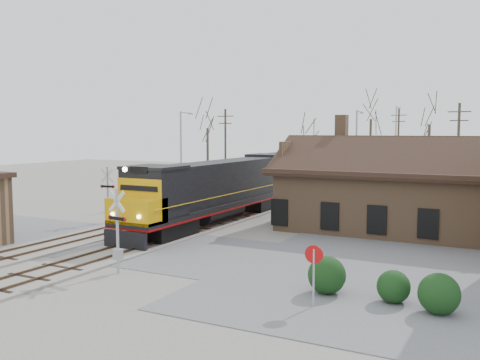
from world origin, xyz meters
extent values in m
plane|color=gray|center=(0.00, 0.00, 0.00)|extent=(140.00, 140.00, 0.00)
cube|color=#5C5C61|center=(0.00, 0.00, 0.01)|extent=(60.00, 9.00, 0.03)
cube|color=#5C5C61|center=(18.00, 4.00, 0.02)|extent=(22.00, 26.00, 0.03)
cube|color=gray|center=(0.00, 15.00, 0.06)|extent=(3.40, 90.00, 0.12)
cube|color=#473323|center=(-0.72, 15.00, 0.17)|extent=(0.08, 90.00, 0.14)
cube|color=#473323|center=(0.72, 15.00, 0.17)|extent=(0.08, 90.00, 0.14)
cube|color=gray|center=(-4.50, 15.00, 0.06)|extent=(3.40, 90.00, 0.12)
cube|color=#473323|center=(-5.22, 15.00, 0.17)|extent=(0.08, 90.00, 0.14)
cube|color=#473323|center=(-3.78, 15.00, 0.17)|extent=(0.08, 90.00, 0.14)
cube|color=#896647|center=(12.00, 12.00, 2.00)|extent=(14.00, 8.00, 4.00)
cube|color=black|center=(12.00, 12.00, 4.10)|extent=(15.20, 9.20, 0.30)
cube|color=black|center=(12.00, 9.70, 5.10)|extent=(15.00, 4.71, 2.66)
cube|color=black|center=(12.00, 14.30, 5.10)|extent=(15.00, 4.71, 2.66)
cube|color=#896647|center=(8.00, 13.50, 6.80)|extent=(0.80, 0.80, 2.20)
cube|color=black|center=(0.00, 2.51, 0.57)|extent=(2.61, 4.18, 1.04)
cube|color=black|center=(0.00, 16.09, 0.57)|extent=(2.61, 4.18, 1.04)
cube|color=black|center=(0.00, 9.30, 1.41)|extent=(3.13, 20.90, 0.37)
cube|color=maroon|center=(0.00, 9.30, 1.18)|extent=(3.15, 20.90, 0.13)
cube|color=black|center=(0.00, 10.61, 3.03)|extent=(2.72, 15.15, 2.93)
cube|color=black|center=(0.00, 1.57, 3.03)|extent=(3.13, 2.93, 2.93)
cube|color=#E1A50B|center=(0.00, -0.21, 2.14)|extent=(3.13, 1.88, 1.46)
cube|color=black|center=(0.00, -1.25, 0.57)|extent=(2.93, 0.25, 1.04)
cylinder|color=#FFF2CC|center=(0.00, -1.17, 4.60)|extent=(0.29, 0.10, 0.29)
cube|color=black|center=(0.00, 23.91, 0.57)|extent=(2.61, 4.18, 1.04)
cube|color=black|center=(0.00, 37.49, 0.57)|extent=(2.61, 4.18, 1.04)
cube|color=black|center=(0.00, 30.70, 1.41)|extent=(3.13, 20.90, 0.37)
cube|color=maroon|center=(0.00, 30.70, 1.18)|extent=(3.15, 20.90, 0.13)
cube|color=black|center=(0.00, 32.01, 3.03)|extent=(2.72, 15.15, 2.93)
cube|color=black|center=(0.00, 22.97, 3.03)|extent=(3.13, 2.93, 2.93)
cube|color=black|center=(0.00, 21.19, 2.14)|extent=(3.13, 1.88, 1.46)
cube|color=black|center=(0.00, 20.15, 0.57)|extent=(2.93, 0.25, 1.04)
cylinder|color=#A5A8AD|center=(2.88, -5.24, 2.03)|extent=(0.14, 0.14, 4.06)
cube|color=silver|center=(2.88, -5.24, 3.45)|extent=(1.06, 0.16, 1.06)
cube|color=silver|center=(2.88, -5.24, 3.45)|extent=(1.06, 0.16, 1.06)
cube|color=black|center=(2.88, -5.24, 2.64)|extent=(0.92, 0.25, 0.15)
cylinder|color=#B20C0C|center=(2.43, -5.19, 2.64)|extent=(0.25, 0.11, 0.24)
cylinder|color=#B20C0C|center=(3.33, -5.30, 2.64)|extent=(0.25, 0.11, 0.24)
cube|color=#A5A8AD|center=(2.88, -5.24, 0.91)|extent=(0.41, 0.30, 0.51)
cylinder|color=#A5A8AD|center=(-7.08, 5.36, 2.06)|extent=(0.14, 0.14, 4.11)
cube|color=silver|center=(-7.08, 5.36, 3.50)|extent=(1.06, 0.24, 1.08)
cube|color=silver|center=(-7.08, 5.36, 3.50)|extent=(1.06, 0.24, 1.08)
cube|color=black|center=(-7.08, 5.36, 2.67)|extent=(0.94, 0.32, 0.15)
cylinder|color=#B20C0C|center=(-6.63, 5.45, 2.67)|extent=(0.26, 0.13, 0.25)
cylinder|color=#B20C0C|center=(-7.54, 5.27, 2.67)|extent=(0.26, 0.13, 0.25)
cube|color=#A5A8AD|center=(-7.08, 5.36, 0.93)|extent=(0.41, 0.31, 0.51)
cylinder|color=#A5A8AD|center=(12.81, -5.63, 1.14)|extent=(0.08, 0.08, 2.28)
cylinder|color=#B20C0C|center=(12.81, -5.63, 2.07)|extent=(0.73, 0.06, 0.73)
sphere|color=black|center=(12.71, -3.74, 0.79)|extent=(1.58, 1.58, 1.58)
sphere|color=black|center=(15.41, -3.67, 0.65)|extent=(1.31, 1.31, 1.31)
sphere|color=black|center=(17.17, -4.21, 0.77)|extent=(1.54, 1.54, 1.54)
cylinder|color=#A5A8AD|center=(-8.57, 17.21, 4.27)|extent=(0.18, 0.18, 8.55)
cylinder|color=#A5A8AD|center=(-8.57, 18.11, 8.45)|extent=(0.12, 1.80, 0.12)
cube|color=#A5A8AD|center=(-8.57, 18.91, 8.35)|extent=(0.25, 0.50, 0.12)
cylinder|color=#A5A8AD|center=(6.53, 22.89, 4.29)|extent=(0.18, 0.18, 8.58)
cylinder|color=#A5A8AD|center=(6.53, 23.79, 8.48)|extent=(0.12, 1.80, 0.12)
cube|color=#A5A8AD|center=(6.53, 24.59, 8.38)|extent=(0.25, 0.50, 0.12)
cylinder|color=#A5A8AD|center=(7.01, 37.71, 4.76)|extent=(0.18, 0.18, 9.52)
cylinder|color=#A5A8AD|center=(7.01, 38.61, 9.42)|extent=(0.12, 1.80, 0.12)
cube|color=#A5A8AD|center=(7.01, 39.41, 9.32)|extent=(0.25, 0.50, 0.12)
cylinder|color=#382D23|center=(-9.47, 27.37, 4.57)|extent=(0.24, 0.24, 9.13)
cube|color=#382D23|center=(-9.47, 27.37, 8.33)|extent=(2.00, 0.10, 0.10)
cube|color=#382D23|center=(-9.47, 27.37, 7.53)|extent=(1.60, 0.10, 0.10)
cylinder|color=#382D23|center=(5.78, 45.50, 4.75)|extent=(0.24, 0.24, 9.49)
cube|color=#382D23|center=(5.78, 45.50, 8.69)|extent=(2.00, 0.10, 0.10)
cube|color=#382D23|center=(5.78, 45.50, 7.89)|extent=(1.60, 0.10, 0.10)
cylinder|color=#382D23|center=(14.60, 27.94, 4.63)|extent=(0.24, 0.24, 9.26)
cube|color=#382D23|center=(14.60, 27.94, 8.46)|extent=(2.00, 0.10, 0.10)
cube|color=#382D23|center=(14.60, 27.94, 7.66)|extent=(1.60, 0.10, 0.10)
cylinder|color=#382D23|center=(-15.41, 33.41, 3.53)|extent=(0.32, 0.32, 7.06)
cylinder|color=#382D23|center=(-3.48, 37.22, 2.74)|extent=(0.32, 0.32, 5.49)
cylinder|color=#382D23|center=(2.29, 45.17, 4.12)|extent=(0.32, 0.32, 8.24)
cylinder|color=#382D23|center=(10.32, 39.99, 3.73)|extent=(0.32, 0.32, 7.46)
camera|label=1|loc=(19.56, -24.63, 6.78)|focal=40.00mm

